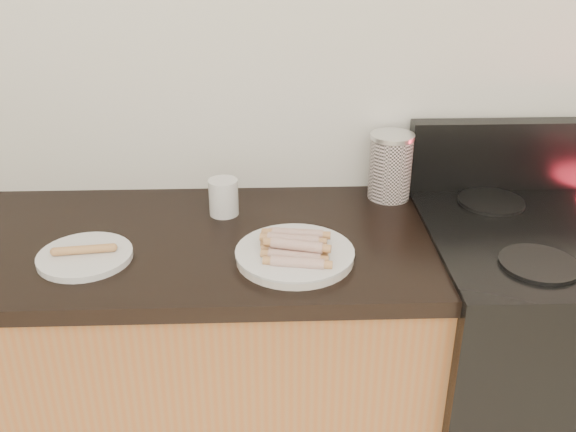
{
  "coord_description": "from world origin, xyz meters",
  "views": [
    {
      "loc": [
        -0.01,
        0.26,
        1.66
      ],
      "look_at": [
        0.04,
        1.62,
        0.99
      ],
      "focal_mm": 40.0,
      "sensor_mm": 36.0,
      "label": 1
    }
  ],
  "objects_px": {
    "main_plate": "(295,256)",
    "side_plate": "(85,256)",
    "stove": "(547,372)",
    "mug": "(224,197)",
    "canister": "(390,166)"
  },
  "relations": [
    {
      "from": "stove",
      "to": "mug",
      "type": "distance_m",
      "value": 1.04
    },
    {
      "from": "main_plate",
      "to": "side_plate",
      "type": "distance_m",
      "value": 0.49
    },
    {
      "from": "stove",
      "to": "main_plate",
      "type": "distance_m",
      "value": 0.86
    },
    {
      "from": "main_plate",
      "to": "mug",
      "type": "height_order",
      "value": "mug"
    },
    {
      "from": "canister",
      "to": "mug",
      "type": "relative_size",
      "value": 1.92
    },
    {
      "from": "side_plate",
      "to": "stove",
      "type": "bearing_deg",
      "value": 3.89
    },
    {
      "from": "main_plate",
      "to": "mug",
      "type": "distance_m",
      "value": 0.31
    },
    {
      "from": "main_plate",
      "to": "canister",
      "type": "distance_m",
      "value": 0.46
    },
    {
      "from": "stove",
      "to": "canister",
      "type": "bearing_deg",
      "value": 151.0
    },
    {
      "from": "side_plate",
      "to": "mug",
      "type": "height_order",
      "value": "mug"
    },
    {
      "from": "stove",
      "to": "mug",
      "type": "height_order",
      "value": "mug"
    },
    {
      "from": "stove",
      "to": "main_plate",
      "type": "xyz_separation_m",
      "value": [
        -0.73,
        -0.1,
        0.45
      ]
    },
    {
      "from": "main_plate",
      "to": "mug",
      "type": "xyz_separation_m",
      "value": [
        -0.18,
        0.25,
        0.04
      ]
    },
    {
      "from": "stove",
      "to": "mug",
      "type": "xyz_separation_m",
      "value": [
        -0.9,
        0.15,
        0.49
      ]
    },
    {
      "from": "main_plate",
      "to": "side_plate",
      "type": "bearing_deg",
      "value": 177.86
    }
  ]
}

